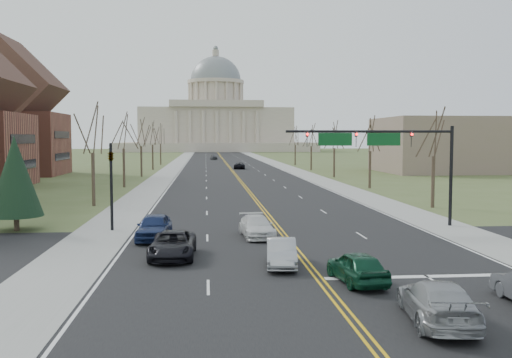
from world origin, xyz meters
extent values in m
plane|color=#47582C|center=(0.00, 0.00, 0.00)|extent=(600.00, 600.00, 0.00)
cube|color=black|center=(0.00, 110.00, 0.01)|extent=(20.00, 380.00, 0.01)
cube|color=black|center=(0.00, 6.00, 0.01)|extent=(120.00, 14.00, 0.01)
cube|color=gray|center=(-12.00, 110.00, 0.01)|extent=(4.00, 380.00, 0.03)
cube|color=gray|center=(12.00, 110.00, 0.01)|extent=(4.00, 380.00, 0.03)
cube|color=gold|center=(0.00, 110.00, 0.01)|extent=(0.42, 380.00, 0.01)
cube|color=silver|center=(-9.80, 110.00, 0.01)|extent=(0.15, 380.00, 0.01)
cube|color=silver|center=(9.80, 110.00, 0.01)|extent=(0.15, 380.00, 0.01)
cube|color=silver|center=(5.00, -1.00, 0.01)|extent=(9.50, 0.50, 0.01)
cube|color=beige|center=(0.00, 250.00, 2.00)|extent=(90.00, 60.00, 4.00)
cube|color=beige|center=(0.00, 250.00, 12.00)|extent=(70.00, 40.00, 16.00)
cube|color=beige|center=(0.00, 229.50, 21.50)|extent=(42.00, 3.00, 3.00)
cylinder|color=beige|center=(0.00, 250.00, 26.00)|extent=(24.00, 24.00, 12.00)
cylinder|color=beige|center=(0.00, 250.00, 32.80)|extent=(27.00, 27.00, 1.60)
ellipsoid|color=slate|center=(0.00, 250.00, 33.60)|extent=(24.00, 24.00, 22.80)
cylinder|color=beige|center=(0.00, 250.00, 46.50)|extent=(3.20, 3.20, 3.00)
sphere|color=slate|center=(0.00, 250.00, 48.80)|extent=(2.40, 2.40, 2.40)
cylinder|color=black|center=(12.50, 13.50, 3.60)|extent=(0.24, 0.24, 7.20)
cylinder|color=black|center=(6.50, 13.50, 6.80)|extent=(12.00, 0.18, 0.18)
imported|color=black|center=(9.50, 13.50, 6.25)|extent=(0.35, 0.40, 1.10)
sphere|color=#FF0C0C|center=(9.50, 13.35, 6.60)|extent=(0.18, 0.18, 0.18)
imported|color=black|center=(5.50, 13.50, 6.25)|extent=(0.35, 0.40, 1.10)
sphere|color=#FF0C0C|center=(5.50, 13.35, 6.60)|extent=(0.18, 0.18, 0.18)
imported|color=black|center=(2.00, 13.50, 6.25)|extent=(0.35, 0.40, 1.10)
sphere|color=#FF0C0C|center=(2.00, 13.35, 6.60)|extent=(0.18, 0.18, 0.18)
cube|color=#0C4C1E|center=(7.50, 13.50, 6.25)|extent=(2.40, 0.12, 0.90)
cube|color=#0C4C1E|center=(4.00, 13.50, 6.25)|extent=(2.40, 0.12, 0.90)
cylinder|color=black|center=(-11.50, 13.50, 3.00)|extent=(0.20, 0.20, 6.00)
imported|color=black|center=(-11.50, 13.50, 5.20)|extent=(0.32, 0.36, 0.99)
cylinder|color=#3A3122|center=(15.50, 24.00, 2.34)|extent=(0.32, 0.32, 4.68)
cylinder|color=#3A3122|center=(-15.50, 28.00, 2.48)|extent=(0.32, 0.32, 4.95)
cylinder|color=#3A3122|center=(15.50, 44.00, 2.34)|extent=(0.32, 0.32, 4.68)
cylinder|color=#3A3122|center=(-15.50, 48.00, 2.48)|extent=(0.32, 0.32, 4.95)
cylinder|color=#3A3122|center=(15.50, 64.00, 2.34)|extent=(0.32, 0.32, 4.68)
cylinder|color=#3A3122|center=(-15.50, 68.00, 2.48)|extent=(0.32, 0.32, 4.95)
cylinder|color=#3A3122|center=(15.50, 84.00, 2.34)|extent=(0.32, 0.32, 4.68)
cylinder|color=#3A3122|center=(-15.50, 88.00, 2.48)|extent=(0.32, 0.32, 4.95)
cylinder|color=#3A3122|center=(15.50, 104.00, 2.34)|extent=(0.32, 0.32, 4.68)
cylinder|color=#3A3122|center=(-15.50, 108.00, 2.48)|extent=(0.32, 0.32, 4.95)
cylinder|color=#3A3122|center=(-18.00, 14.00, 0.50)|extent=(0.36, 0.36, 1.00)
cone|color=black|center=(-18.00, 14.00, 3.75)|extent=(3.64, 3.64, 5.50)
cube|color=black|center=(-28.45, 50.00, 2.85)|extent=(0.10, 9.80, 1.20)
cube|color=black|center=(-28.45, 50.00, 6.17)|extent=(0.10, 9.80, 1.20)
cube|color=brown|center=(-38.00, 74.00, 5.25)|extent=(17.00, 14.00, 10.50)
cube|color=#4B3025|center=(-38.00, 74.00, 14.75)|extent=(17.00, 14.28, 17.00)
cube|color=black|center=(-29.45, 74.00, 3.15)|extent=(0.10, 9.80, 1.20)
cube|color=black|center=(-29.45, 74.00, 6.83)|extent=(0.10, 9.80, 1.20)
cube|color=#7B6B57|center=(40.00, 76.00, 5.00)|extent=(25.00, 20.00, 10.00)
imported|color=#0D3C27|center=(1.50, -1.83, 0.72)|extent=(2.18, 4.34, 1.42)
imported|color=#93959A|center=(2.85, -7.33, 0.75)|extent=(2.73, 5.30, 1.47)
imported|color=#9C9EA3|center=(-1.37, 1.66, 0.68)|extent=(1.84, 4.21, 1.35)
imported|color=black|center=(-6.84, 4.13, 0.71)|extent=(2.45, 5.07, 1.39)
imported|color=silver|center=(-1.85, 10.05, 0.69)|extent=(2.27, 4.79, 1.35)
imported|color=#16244F|center=(-8.29, 9.63, 0.82)|extent=(2.18, 4.87, 1.62)
imported|color=black|center=(1.77, 89.48, 0.68)|extent=(2.55, 4.97, 1.34)
imported|color=#4A4C52|center=(-2.75, 138.99, 0.74)|extent=(2.22, 4.44, 1.45)
camera|label=1|loc=(-5.07, -25.94, 6.38)|focal=40.00mm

